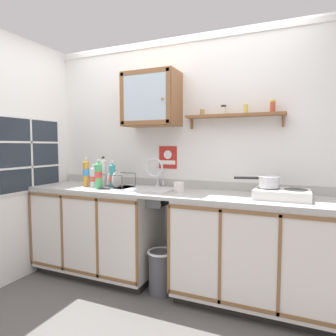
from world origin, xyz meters
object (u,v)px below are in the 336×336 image
object	(u,v)px
bottle_water_blue_2	(114,178)
saucepan	(268,181)
sink	(147,192)
trash_bin	(161,271)
bottle_detergent_teal_5	(112,176)
wall_cabinet	(151,99)
mug	(179,187)
bottle_water_clear_3	(93,177)
warning_sign	(168,158)
bottle_juice_amber_0	(86,173)
bottle_soda_green_1	(98,175)
bottle_opaque_white_4	(103,172)
hot_plate_stove	(282,194)
dish_rack	(117,185)

from	to	relation	value
bottle_water_blue_2	saucepan	bearing A→B (deg)	-2.73
sink	trash_bin	xyz separation A→B (m)	(0.23, -0.18, -0.70)
saucepan	bottle_detergent_teal_5	size ratio (longest dim) A/B	1.32
saucepan	wall_cabinet	xyz separation A→B (m)	(-1.13, 0.13, 0.75)
bottle_water_blue_2	trash_bin	distance (m)	1.07
mug	trash_bin	distance (m)	0.79
bottle_water_clear_3	trash_bin	bearing A→B (deg)	-6.07
bottle_water_blue_2	warning_sign	size ratio (longest dim) A/B	0.92
bottle_water_blue_2	bottle_detergent_teal_5	xyz separation A→B (m)	(0.05, -0.10, 0.03)
bottle_juice_amber_0	mug	size ratio (longest dim) A/B	2.27
bottle_juice_amber_0	bottle_detergent_teal_5	bearing A→B (deg)	4.28
wall_cabinet	bottle_juice_amber_0	bearing A→B (deg)	-165.28
saucepan	bottle_soda_green_1	xyz separation A→B (m)	(-1.60, -0.12, 0.00)
wall_cabinet	warning_sign	world-z (taller)	wall_cabinet
saucepan	warning_sign	bearing A→B (deg)	164.48
bottle_detergent_teal_5	wall_cabinet	bearing A→B (deg)	22.89
sink	bottle_water_clear_3	xyz separation A→B (m)	(-0.57, -0.09, 0.13)
bottle_opaque_white_4	warning_sign	world-z (taller)	warning_sign
hot_plate_stove	trash_bin	bearing A→B (deg)	-172.87
mug	wall_cabinet	distance (m)	0.93
warning_sign	trash_bin	distance (m)	1.12
dish_rack	trash_bin	bearing A→B (deg)	-13.51
hot_plate_stove	bottle_detergent_teal_5	distance (m)	1.61
sink	bottle_opaque_white_4	xyz separation A→B (m)	(-0.52, 0.01, 0.17)
bottle_soda_green_1	bottle_water_blue_2	distance (m)	0.21
mug	bottle_soda_green_1	bearing A→B (deg)	-174.20
dish_rack	bottle_water_blue_2	bearing A→B (deg)	137.21
dish_rack	mug	bearing A→B (deg)	-1.87
sink	bottle_water_clear_3	world-z (taller)	sink
hot_plate_stove	bottle_water_clear_3	size ratio (longest dim) A/B	1.78
hot_plate_stove	trash_bin	distance (m)	1.28
bottle_soda_green_1	bottle_water_clear_3	distance (m)	0.13
sink	bottle_juice_amber_0	world-z (taller)	sink
bottle_opaque_white_4	mug	distance (m)	0.89
warning_sign	trash_bin	world-z (taller)	warning_sign
bottle_water_blue_2	wall_cabinet	bearing A→B (deg)	8.04
dish_rack	mug	xyz separation A→B (m)	(0.68, -0.02, 0.02)
bottle_water_blue_2	bottle_water_clear_3	world-z (taller)	bottle_water_clear_3
bottle_opaque_white_4	bottle_detergent_teal_5	bearing A→B (deg)	-20.75
sink	hot_plate_stove	xyz separation A→B (m)	(1.25, -0.05, 0.06)
saucepan	bottle_opaque_white_4	xyz separation A→B (m)	(-1.66, 0.04, 0.02)
dish_rack	warning_sign	world-z (taller)	warning_sign
bottle_opaque_white_4	trash_bin	bearing A→B (deg)	-13.77
sink	bottle_soda_green_1	size ratio (longest dim) A/B	1.91
sink	warning_sign	distance (m)	0.43
sink	bottle_detergent_teal_5	world-z (taller)	sink
bottle_opaque_white_4	trash_bin	xyz separation A→B (m)	(0.75, -0.18, -0.87)
bottle_water_blue_2	mug	bearing A→B (deg)	-8.17
bottle_opaque_white_4	wall_cabinet	distance (m)	0.91
mug	warning_sign	size ratio (longest dim) A/B	0.57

